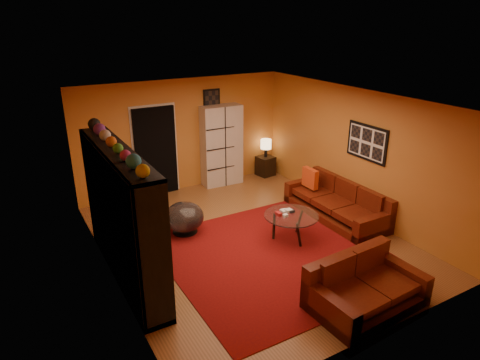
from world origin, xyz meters
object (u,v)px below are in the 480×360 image
entertainment_unit (122,216)px  tv (127,221)px  loveseat (362,286)px  side_table (265,166)px  bowl_chair (184,217)px  coffee_table (291,217)px  sofa (339,203)px  storage_cabinet (221,146)px  table_lamp (266,145)px

entertainment_unit → tv: 0.11m
loveseat → side_table: 5.44m
tv → bowl_chair: 1.74m
entertainment_unit → coffee_table: bearing=-7.2°
loveseat → bowl_chair: loveseat is taller
sofa → storage_cabinet: bearing=114.1°
entertainment_unit → bowl_chair: bearing=32.5°
loveseat → table_lamp: (1.70, 5.16, 0.54)m
sofa → coffee_table: size_ratio=2.34×
entertainment_unit → table_lamp: 5.21m
loveseat → entertainment_unit: bearing=45.5°
tv → loveseat: size_ratio=0.55×
table_lamp → storage_cabinet: bearing=177.7°
coffee_table → entertainment_unit: bearing=172.8°
entertainment_unit → loveseat: entertainment_unit is taller
entertainment_unit → bowl_chair: entertainment_unit is taller
entertainment_unit → loveseat: 3.71m
entertainment_unit → side_table: bearing=31.9°
storage_cabinet → side_table: size_ratio=3.89×
entertainment_unit → loveseat: bearing=-41.6°
entertainment_unit → tv: bearing=-58.3°
entertainment_unit → sofa: size_ratio=1.29×
storage_cabinet → loveseat: bearing=-92.5°
bowl_chair → table_lamp: size_ratio=1.63×
loveseat → sofa: bearing=-38.6°
tv → coffee_table: bearing=-95.8°
storage_cabinet → tv: bearing=-134.8°
sofa → side_table: size_ratio=4.65×
coffee_table → loveseat: bearing=-96.3°
tv → sofa: 4.42m
sofa → coffee_table: sofa is taller
tv → storage_cabinet: (3.12, 2.88, -0.02)m
coffee_table → table_lamp: table_lamp is taller
storage_cabinet → side_table: storage_cabinet is taller
tv → sofa: (4.37, 0.04, -0.70)m
sofa → coffee_table: bearing=-167.0°
storage_cabinet → table_lamp: size_ratio=4.24×
tv → loveseat: bearing=-131.2°
coffee_table → table_lamp: (1.48, 3.12, 0.37)m
entertainment_unit → side_table: entertainment_unit is taller
sofa → bowl_chair: sofa is taller
sofa → bowl_chair: (-3.06, 0.91, 0.04)m
entertainment_unit → table_lamp: bearing=31.9°
table_lamp → coffee_table: bearing=-115.3°
tv → entertainment_unit: bearing=31.7°
entertainment_unit → loveseat: (2.72, -2.41, -0.77)m
loveseat → coffee_table: bearing=-9.3°
tv → bowl_chair: tv is taller
storage_cabinet → side_table: (1.25, -0.05, -0.72)m
storage_cabinet → bowl_chair: 2.73m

